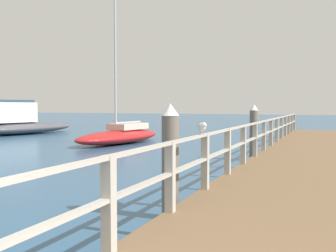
# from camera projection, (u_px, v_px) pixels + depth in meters

# --- Properties ---
(pier_deck) EXTENTS (2.85, 24.14, 0.38)m
(pier_deck) POSITION_uv_depth(u_px,v_px,m) (307.00, 158.00, 12.30)
(pier_deck) COLOR brown
(pier_deck) RESTS_ON ground_plane
(pier_railing) EXTENTS (0.12, 22.66, 0.98)m
(pier_railing) POSITION_uv_depth(u_px,v_px,m) (264.00, 132.00, 12.78)
(pier_railing) COLOR #B2ADA3
(pier_railing) RESTS_ON pier_deck
(dock_piling_near) EXTENTS (0.29, 0.29, 1.89)m
(dock_piling_near) POSITION_uv_depth(u_px,v_px,m) (170.00, 161.00, 6.37)
(dock_piling_near) COLOR #6B6056
(dock_piling_near) RESTS_ON ground_plane
(dock_piling_far) EXTENTS (0.29, 0.29, 1.89)m
(dock_piling_far) POSITION_uv_depth(u_px,v_px,m) (254.00, 132.00, 13.19)
(dock_piling_far) COLOR #6B6056
(dock_piling_far) RESTS_ON ground_plane
(seagull_foreground) EXTENTS (0.27, 0.44, 0.21)m
(seagull_foreground) POSITION_uv_depth(u_px,v_px,m) (202.00, 127.00, 6.65)
(seagull_foreground) COLOR white
(seagull_foreground) RESTS_ON pier_railing
(boat_0) EXTENTS (2.66, 6.17, 7.71)m
(boat_0) POSITION_uv_depth(u_px,v_px,m) (120.00, 135.00, 19.13)
(boat_0) COLOR red
(boat_0) RESTS_ON ground_plane
(boat_2) EXTENTS (4.29, 8.44, 2.20)m
(boat_2) POSITION_uv_depth(u_px,v_px,m) (16.00, 123.00, 24.94)
(boat_2) COLOR #4C4C51
(boat_2) RESTS_ON ground_plane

